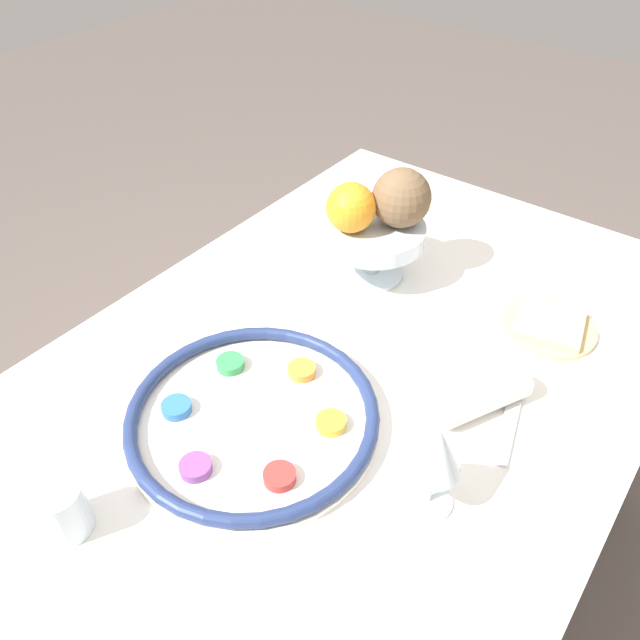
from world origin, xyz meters
The scene contains 12 objects.
ground_plane centered at (0.00, 0.00, 0.00)m, with size 8.00×8.00×0.00m, color #564C47.
dining_table centered at (0.00, 0.00, 0.36)m, with size 1.23×0.83×0.71m.
seder_plate centered at (-0.20, 0.04, 0.73)m, with size 0.36×0.36×0.03m.
wine_glass centered at (-0.16, -0.22, 0.81)m, with size 0.07×0.07×0.14m.
fruit_stand centered at (0.20, 0.11, 0.79)m, with size 0.18×0.18×0.10m.
orange_fruit centered at (0.16, 0.13, 0.86)m, with size 0.09×0.09×0.09m.
coconut centered at (0.23, 0.08, 0.87)m, with size 0.10×0.10×0.10m.
bread_plate centered at (0.25, -0.21, 0.72)m, with size 0.16×0.16×0.02m.
napkin_roll centered at (0.02, -0.20, 0.74)m, with size 0.15×0.11×0.05m.
cup_near centered at (0.28, 0.26, 0.75)m, with size 0.06×0.06×0.07m.
cup_mid centered at (-0.46, 0.11, 0.75)m, with size 0.06×0.06×0.07m.
spoon centered at (0.02, -0.25, 0.71)m, with size 0.17×0.06×0.01m.
Camera 1 is at (-0.60, -0.38, 1.40)m, focal length 35.00 mm.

